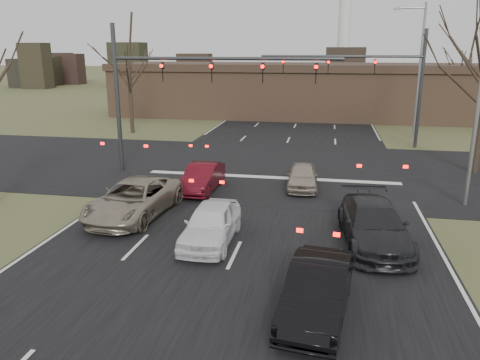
% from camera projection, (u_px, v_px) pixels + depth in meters
% --- Properties ---
extents(ground, '(360.00, 360.00, 0.00)m').
position_uv_depth(ground, '(213.00, 301.00, 12.79)').
color(ground, '#4A552D').
rests_on(ground, ground).
extents(road_main, '(14.00, 300.00, 0.02)m').
position_uv_depth(road_main, '(309.00, 96.00, 69.59)').
color(road_main, black).
rests_on(road_main, ground).
extents(road_cross, '(200.00, 14.00, 0.02)m').
position_uv_depth(road_cross, '(275.00, 169.00, 26.99)').
color(road_cross, black).
rests_on(road_cross, ground).
extents(building, '(42.40, 10.40, 5.30)m').
position_uv_depth(building, '(320.00, 90.00, 47.70)').
color(building, brown).
rests_on(building, ground).
extents(mast_arm_near, '(12.12, 0.24, 8.00)m').
position_uv_depth(mast_arm_near, '(174.00, 80.00, 24.66)').
color(mast_arm_near, '#383A3D').
rests_on(mast_arm_near, ground).
extents(mast_arm_far, '(11.12, 0.24, 8.00)m').
position_uv_depth(mast_arm_far, '(379.00, 74.00, 32.12)').
color(mast_arm_far, '#383A3D').
rests_on(mast_arm_far, ground).
extents(streetlight_right_near, '(2.34, 0.25, 10.00)m').
position_uv_depth(streetlight_right_near, '(478.00, 76.00, 19.19)').
color(streetlight_right_near, gray).
rests_on(streetlight_right_near, ground).
extents(streetlight_right_far, '(2.34, 0.25, 10.00)m').
position_uv_depth(streetlight_right_far, '(418.00, 64.00, 35.20)').
color(streetlight_right_far, gray).
rests_on(streetlight_right_far, ground).
extents(tree_left_far, '(5.70, 5.70, 9.50)m').
position_uv_depth(tree_left_far, '(127.00, 40.00, 36.79)').
color(tree_left_far, black).
rests_on(tree_left_far, ground).
extents(tree_right_far, '(5.40, 5.40, 9.00)m').
position_uv_depth(tree_right_far, '(471.00, 46.00, 41.39)').
color(tree_right_far, black).
rests_on(tree_right_far, ground).
extents(car_silver_suv, '(2.92, 5.54, 1.49)m').
position_uv_depth(car_silver_suv, '(134.00, 199.00, 19.12)').
color(car_silver_suv, gray).
rests_on(car_silver_suv, ground).
extents(car_white_sedan, '(1.66, 4.12, 1.40)m').
position_uv_depth(car_white_sedan, '(211.00, 224.00, 16.52)').
color(car_white_sedan, white).
rests_on(car_white_sedan, ground).
extents(car_black_hatch, '(1.98, 4.38, 1.39)m').
position_uv_depth(car_black_hatch, '(318.00, 290.00, 11.99)').
color(car_black_hatch, black).
rests_on(car_black_hatch, ground).
extents(car_charcoal_sedan, '(2.60, 5.31, 1.49)m').
position_uv_depth(car_charcoal_sedan, '(374.00, 225.00, 16.32)').
color(car_charcoal_sedan, black).
rests_on(car_charcoal_sedan, ground).
extents(car_red_ahead, '(1.47, 4.00, 1.31)m').
position_uv_depth(car_red_ahead, '(202.00, 178.00, 22.66)').
color(car_red_ahead, '#520B15').
rests_on(car_red_ahead, ground).
extents(car_silver_ahead, '(1.58, 3.67, 1.24)m').
position_uv_depth(car_silver_ahead, '(303.00, 176.00, 23.07)').
color(car_silver_ahead, '#AE9E8C').
rests_on(car_silver_ahead, ground).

